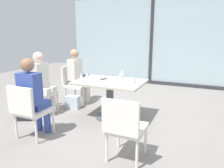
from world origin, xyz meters
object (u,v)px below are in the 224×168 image
Objects in this scene: person_far_left at (77,74)px; wine_glass_1 at (120,75)px; wine_glass_0 at (87,75)px; wine_glass_2 at (122,73)px; person_side_end at (42,80)px; handbag_1 at (73,102)px; person_front_left at (33,94)px; cell_phone_on_table at (104,79)px; wine_glass_3 at (81,76)px; handbag_0 at (24,113)px; coffee_cup at (133,81)px; chair_far_left at (74,82)px; chair_front_right at (125,126)px; chair_side_end at (39,89)px; chair_front_left at (29,108)px; dining_table_main at (110,90)px.

person_far_left is 6.81× the size of wine_glass_1.
wine_glass_0 is 0.71m from wine_glass_2.
handbag_1 is (0.37, 0.48, -0.56)m from person_side_end.
person_front_left is 8.75× the size of cell_phone_on_table.
handbag_0 is at bearing -158.81° from wine_glass_3.
person_far_left is 1.24m from wine_glass_2.
coffee_cup is at bearing -12.28° from handbag_1.
cell_phone_on_table is at bearing -22.29° from chair_far_left.
chair_front_right is 0.69× the size of person_far_left.
chair_front_right is 2.57m from person_far_left.
wine_glass_2 is at bearing -12.49° from person_far_left.
handbag_0 is (-1.60, -1.02, -0.72)m from wine_glass_2.
person_far_left is 8.75× the size of cell_phone_on_table.
person_side_end reaches higher than chair_side_end.
wine_glass_1 is (0.57, 0.22, 0.00)m from wine_glass_0.
handbag_1 is (0.09, -0.37, -0.56)m from person_far_left.
chair_front_left is at bearing -83.63° from cell_phone_on_table.
cell_phone_on_table is (-0.41, 0.15, -0.13)m from wine_glass_1.
chair_front_left is at bearing -78.01° from chair_far_left.
wine_glass_0 is at bearing -40.49° from handbag_1.
person_far_left is (0.11, -0.00, 0.20)m from chair_far_left.
wine_glass_0 is 1.00× the size of wine_glass_2.
chair_side_end is 1.16m from chair_front_left.
handbag_0 is (-0.29, -1.28, -0.36)m from chair_far_left.
handbag_1 is (-1.42, 0.12, -0.64)m from coffee_cup.
chair_front_right is 1.71m from cell_phone_on_table.
wine_glass_0 is at bearing 63.40° from wine_glass_3.
wine_glass_1 is at bearing -1.27° from handbag_0.
handbag_0 is (-1.45, -0.77, -0.41)m from dining_table_main.
coffee_cup is 2.16m from handbag_0.
person_front_left is at bearing -115.04° from wine_glass_3.
wine_glass_3 reaches higher than handbag_1.
chair_side_end is 1.16m from wine_glass_0.
chair_front_left is 6.04× the size of cell_phone_on_table.
person_front_left is 6.81× the size of wine_glass_0.
cell_phone_on_table is at bearing -158.57° from wine_glass_2.
wine_glass_3 is at bearing 141.92° from chair_front_right.
chair_front_right is at bearing 0.00° from chair_front_left.
chair_front_left reaches higher than handbag_0.
wine_glass_3 is at bearing -49.04° from chair_far_left.
chair_front_right is 6.04× the size of cell_phone_on_table.
person_side_end is 1.00× the size of person_far_left.
handbag_1 is at bearing 138.12° from wine_glass_3.
chair_front_right is 1.69m from wine_glass_2.
cell_phone_on_table is (0.21, 0.48, -0.13)m from wine_glass_3.
chair_far_left and chair_front_left have the same top height.
chair_front_right is at bearing -23.14° from chair_side_end.
dining_table_main is 6.89× the size of wine_glass_0.
chair_far_left is at bearing 137.13° from chair_front_right.
cell_phone_on_table reaches higher than handbag_0.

